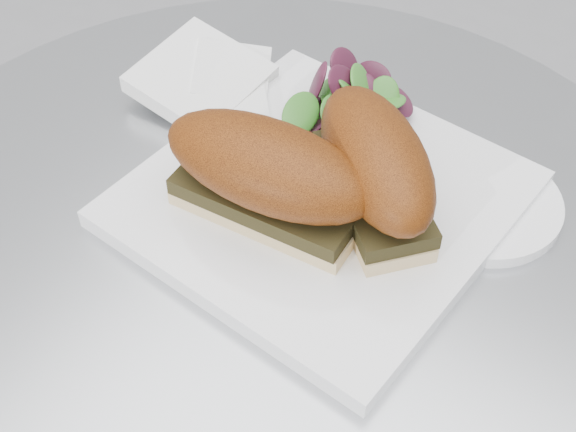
% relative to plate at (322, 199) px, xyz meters
% --- Properties ---
extents(table, '(0.70, 0.70, 0.73)m').
position_rel_plate_xyz_m(table, '(-0.01, -0.06, -0.25)').
color(table, '#BABDC2').
rests_on(table, ground).
extents(plate, '(0.29, 0.29, 0.02)m').
position_rel_plate_xyz_m(plate, '(0.00, 0.00, 0.00)').
color(plate, white).
rests_on(plate, table).
extents(sandwich_left, '(0.17, 0.09, 0.08)m').
position_rel_plate_xyz_m(sandwich_left, '(-0.02, -0.04, 0.05)').
color(sandwich_left, beige).
rests_on(sandwich_left, plate).
extents(sandwich_right, '(0.16, 0.16, 0.08)m').
position_rel_plate_xyz_m(sandwich_right, '(0.04, 0.01, 0.05)').
color(sandwich_right, beige).
rests_on(sandwich_right, plate).
extents(salad, '(0.10, 0.10, 0.05)m').
position_rel_plate_xyz_m(salad, '(-0.03, 0.08, 0.03)').
color(salad, '#4B9631').
rests_on(salad, plate).
extents(napkin, '(0.17, 0.17, 0.02)m').
position_rel_plate_xyz_m(napkin, '(-0.14, 0.05, 0.00)').
color(napkin, white).
rests_on(napkin, table).
extents(saucer, '(0.13, 0.13, 0.01)m').
position_rel_plate_xyz_m(saucer, '(0.11, 0.07, -0.00)').
color(saucer, white).
rests_on(saucer, table).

